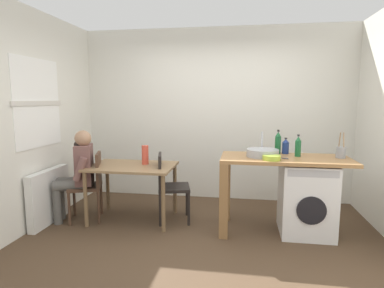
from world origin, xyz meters
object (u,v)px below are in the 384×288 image
(utensil_crock, at_px, (341,152))
(seated_person, at_px, (78,171))
(bottle_tall_green, at_px, (278,143))
(bottle_squat_brown, at_px, (286,146))
(vase, at_px, (145,155))
(bottle_clear_small, at_px, (298,147))
(mixing_bowl, at_px, (271,157))
(dining_table, at_px, (132,173))
(chair_opposite, at_px, (168,183))
(washing_machine, at_px, (306,198))
(chair_person_seat, at_px, (91,182))

(utensil_crock, bearing_deg, seated_person, -178.36)
(bottle_tall_green, bearing_deg, bottle_squat_brown, -5.22)
(bottle_tall_green, height_order, vase, bottle_tall_green)
(utensil_crock, bearing_deg, vase, 176.78)
(bottle_clear_small, height_order, mixing_bowl, bottle_clear_small)
(mixing_bowl, relative_size, vase, 0.80)
(mixing_bowl, bearing_deg, vase, 166.46)
(dining_table, xyz_separation_m, bottle_tall_green, (1.87, 0.18, 0.41))
(chair_opposite, distance_m, vase, 0.49)
(seated_person, height_order, utensil_crock, utensil_crock)
(dining_table, bearing_deg, chair_opposite, 3.86)
(dining_table, distance_m, bottle_tall_green, 1.92)
(mixing_bowl, bearing_deg, chair_opposite, 165.98)
(vase, bearing_deg, dining_table, -146.31)
(vase, bearing_deg, washing_machine, -5.26)
(chair_person_seat, relative_size, chair_opposite, 1.00)
(chair_person_seat, xyz_separation_m, utensil_crock, (3.11, 0.04, 0.48))
(vase, bearing_deg, bottle_clear_small, -3.27)
(bottle_squat_brown, bearing_deg, bottle_clear_small, -56.83)
(bottle_clear_small, height_order, vase, bottle_clear_small)
(bottle_clear_small, height_order, utensil_crock, utensil_crock)
(chair_opposite, relative_size, washing_machine, 1.05)
(chair_person_seat, relative_size, vase, 3.56)
(dining_table, bearing_deg, bottle_clear_small, -0.28)
(bottle_squat_brown, distance_m, mixing_bowl, 0.51)
(mixing_bowl, bearing_deg, washing_machine, 24.29)
(mixing_bowl, bearing_deg, bottle_clear_small, 39.95)
(chair_person_seat, xyz_separation_m, vase, (0.70, 0.17, 0.36))
(chair_opposite, height_order, seated_person, seated_person)
(chair_person_seat, height_order, mixing_bowl, mixing_bowl)
(chair_opposite, xyz_separation_m, utensil_crock, (2.08, -0.07, 0.48))
(chair_opposite, height_order, vase, vase)
(mixing_bowl, xyz_separation_m, utensil_crock, (0.81, 0.25, 0.04))
(mixing_bowl, bearing_deg, bottle_squat_brown, 65.52)
(bottle_clear_small, xyz_separation_m, vase, (-1.93, 0.11, -0.17))
(chair_person_seat, relative_size, bottle_squat_brown, 4.46)
(bottle_clear_small, relative_size, mixing_bowl, 1.31)
(dining_table, distance_m, chair_opposite, 0.50)
(washing_machine, height_order, vase, vase)
(vase, bearing_deg, chair_person_seat, -165.96)
(washing_machine, height_order, bottle_squat_brown, bottle_squat_brown)
(dining_table, height_order, washing_machine, washing_machine)
(chair_person_seat, bearing_deg, dining_table, -101.86)
(dining_table, relative_size, bottle_squat_brown, 5.45)
(bottle_tall_green, distance_m, mixing_bowl, 0.49)
(chair_person_seat, relative_size, seated_person, 0.75)
(chair_opposite, xyz_separation_m, washing_machine, (1.71, -0.12, -0.08))
(chair_person_seat, relative_size, bottle_clear_small, 3.40)
(bottle_squat_brown, xyz_separation_m, utensil_crock, (0.60, -0.21, -0.02))
(dining_table, distance_m, chair_person_seat, 0.57)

